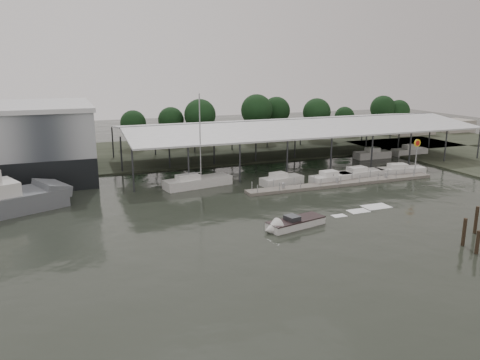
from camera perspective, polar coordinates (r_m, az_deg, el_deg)
name	(u,v)px	position (r m, az deg, el deg)	size (l,w,h in m)	color
ground	(274,220)	(49.31, 4.15, -4.86)	(200.00, 200.00, 0.00)	#232921
land_strip_far	(178,151)	(87.96, -7.53, 3.48)	(140.00, 30.00, 0.30)	#3C4332
storage_warehouse	(1,142)	(73.34, -27.09, 4.11)	(24.50, 20.50, 10.50)	#A6ACB1
covered_boat_shed	(296,124)	(79.95, 6.79, 6.84)	(58.24, 24.00, 6.96)	white
floating_dock	(343,183)	(64.77, 12.46, -0.39)	(28.00, 2.00, 1.40)	slate
shell_fuel_sign	(417,151)	(71.25, 20.73, 3.38)	(1.10, 0.18, 5.55)	#9A9C9F
distant_commercial_buildings	(422,126)	(118.29, 21.26, 6.17)	(22.00, 8.00, 4.00)	#9F988C
white_sailboat	(197,182)	(62.41, -5.29, -0.24)	(9.50, 4.20, 12.46)	silver
speedboat_underway	(291,224)	(46.98, 6.27, -5.36)	(17.74, 5.84, 2.00)	silver
moored_cruiser_0	(281,180)	(63.65, 5.06, 0.02)	(6.29, 3.22, 1.70)	silver
moored_cruiser_1	(331,178)	(65.71, 11.09, 0.25)	(6.55, 2.91, 1.70)	silver
moored_cruiser_2	(359,174)	(69.11, 14.32, 0.75)	(7.61, 2.66, 1.70)	silver
moored_cruiser_3	(399,170)	(73.05, 18.87, 1.12)	(7.66, 3.21, 1.70)	silver
horizon_tree_line	(280,113)	(101.06, 4.92, 8.15)	(66.80, 11.30, 9.88)	#312115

